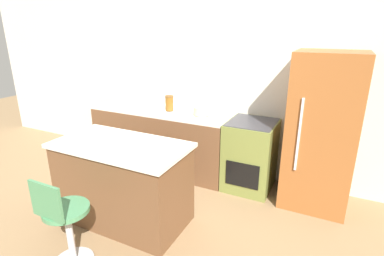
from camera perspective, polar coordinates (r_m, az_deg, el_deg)
name	(u,v)px	position (r m, az deg, el deg)	size (l,w,h in m)	color
ground_plane	(169,180)	(4.19, -4.40, -9.88)	(14.00, 14.00, 0.00)	#8E704C
wall_back	(191,79)	(4.34, -0.17, 9.40)	(8.00, 0.06, 2.60)	beige
back_counter	(162,139)	(4.42, -5.76, -2.07)	(2.05, 0.63, 0.89)	brown
kitchen_island	(123,182)	(3.29, -12.94, -10.03)	(1.39, 0.74, 0.88)	brown
oven_range	(250,155)	(3.92, 11.03, -5.07)	(0.59, 0.65, 0.89)	olive
refrigerator	(321,132)	(3.64, 23.41, -0.74)	(0.72, 0.69, 1.77)	#995628
stool_chair	(65,225)	(2.85, -23.00, -16.58)	(0.39, 0.39, 0.87)	#B7B7BC
kettle	(146,102)	(4.40, -8.66, 4.88)	(0.18, 0.18, 0.19)	silver
mixing_bowl	(202,111)	(3.98, 1.88, 3.31)	(0.22, 0.22, 0.11)	#C1B28E
canister_jar	(169,103)	(4.19, -4.33, 4.77)	(0.12, 0.12, 0.21)	brown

